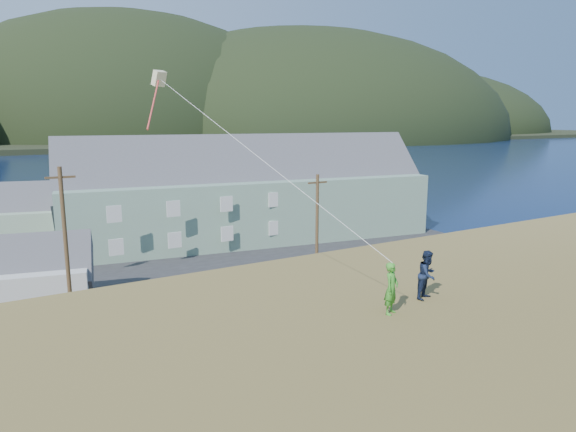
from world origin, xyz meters
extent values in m
plane|color=#0A1638|center=(0.00, 0.00, 0.00)|extent=(900.00, 900.00, 0.00)
cube|color=#4C3D19|center=(0.00, -2.00, 0.05)|extent=(110.00, 8.00, 0.10)
cube|color=#28282B|center=(0.00, 17.00, 0.06)|extent=(72.00, 36.00, 0.12)
cube|color=gray|center=(-6.00, 40.00, 0.45)|extent=(26.00, 14.00, 0.90)
ellipsoid|color=black|center=(70.00, 290.00, 2.00)|extent=(230.00, 207.00, 142.60)
ellipsoid|color=black|center=(180.00, 270.00, 2.00)|extent=(280.00, 252.00, 134.40)
ellipsoid|color=black|center=(300.00, 300.00, 2.00)|extent=(240.00, 216.00, 100.80)
cube|color=slate|center=(16.45, 18.76, 3.32)|extent=(38.49, 16.12, 6.40)
cube|color=#47474C|center=(16.45, 18.76, 8.22)|extent=(38.95, 15.91, 10.38)
cube|color=beige|center=(-5.35, 7.23, 1.57)|extent=(8.17, 6.58, 2.89)
cube|color=#47474C|center=(-5.35, 7.23, 3.74)|extent=(8.64, 6.62, 5.10)
cube|color=gray|center=(-1.69, 27.59, 1.85)|extent=(12.09, 8.94, 3.47)
cube|color=#47474C|center=(-1.69, 27.59, 4.56)|extent=(12.55, 8.96, 6.40)
cylinder|color=#47331E|center=(-3.68, 1.50, 5.07)|extent=(0.24, 0.24, 9.90)
cylinder|color=#47331E|center=(13.55, 1.50, 4.38)|extent=(0.24, 0.24, 8.52)
imported|color=navy|center=(1.13, 19.33, 0.81)|extent=(2.11, 4.24, 1.39)
imported|color=black|center=(-5.55, 18.73, 0.83)|extent=(2.11, 4.93, 1.42)
imported|color=#399227|center=(2.41, -19.08, 7.95)|extent=(0.65, 0.57, 1.50)
imported|color=#141E37|center=(4.21, -18.68, 7.96)|extent=(0.89, 0.79, 1.52)
cube|color=beige|center=(-1.34, -10.28, 14.11)|extent=(0.58, 0.56, 0.60)
cylinder|color=#DA4139|center=(-1.94, -11.53, 13.21)|extent=(0.06, 0.06, 3.31)
cylinder|color=white|center=(0.53, -14.68, 11.40)|extent=(0.02, 0.02, 10.99)
camera|label=1|loc=(-7.08, -29.53, 12.67)|focal=32.00mm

